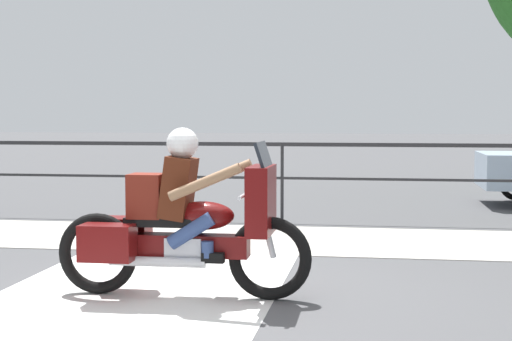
# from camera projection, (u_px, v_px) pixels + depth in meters

# --- Properties ---
(ground_plane) EXTENTS (120.00, 120.00, 0.00)m
(ground_plane) POSITION_uv_depth(u_px,v_px,m) (215.00, 298.00, 7.15)
(ground_plane) COLOR #4C4C4F
(sidewalk_band) EXTENTS (44.00, 2.40, 0.01)m
(sidewalk_band) POSITION_uv_depth(u_px,v_px,m) (267.00, 239.00, 10.50)
(sidewalk_band) COLOR #B7B2A8
(sidewalk_band) RESTS_ON ground
(crosswalk_band) EXTENTS (2.61, 6.00, 0.01)m
(crosswalk_band) POSITION_uv_depth(u_px,v_px,m) (128.00, 300.00, 7.07)
(crosswalk_band) COLOR silver
(crosswalk_band) RESTS_ON ground
(fence_railing) EXTENTS (36.00, 0.05, 1.23)m
(fence_railing) POSITION_uv_depth(u_px,v_px,m) (282.00, 159.00, 12.17)
(fence_railing) COLOR #232326
(fence_railing) RESTS_ON ground
(motorcycle) EXTENTS (2.38, 0.76, 1.56)m
(motorcycle) POSITION_uv_depth(u_px,v_px,m) (183.00, 222.00, 7.15)
(motorcycle) COLOR black
(motorcycle) RESTS_ON ground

